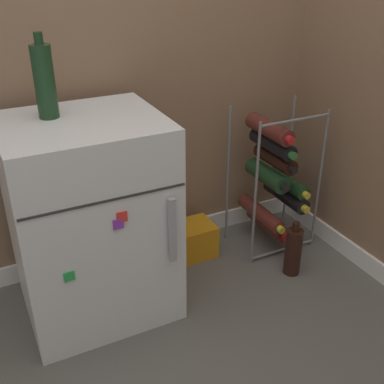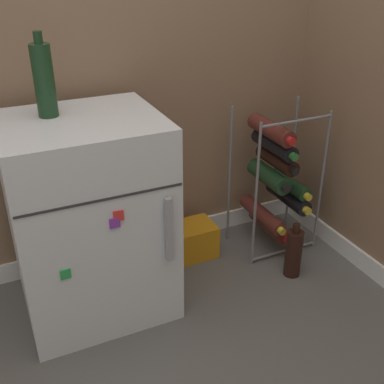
% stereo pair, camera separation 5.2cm
% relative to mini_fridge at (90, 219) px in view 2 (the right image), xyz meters
% --- Properties ---
extents(ground_plane, '(14.00, 14.00, 0.00)m').
position_rel_mini_fridge_xyz_m(ground_plane, '(0.29, -0.42, -0.40)').
color(ground_plane, '#56544F').
extents(mini_fridge, '(0.56, 0.51, 0.80)m').
position_rel_mini_fridge_xyz_m(mini_fridge, '(0.00, 0.00, 0.00)').
color(mini_fridge, silver).
rests_on(mini_fridge, ground_plane).
extents(wine_rack, '(0.37, 0.33, 0.69)m').
position_rel_mini_fridge_xyz_m(wine_rack, '(0.89, 0.07, -0.06)').
color(wine_rack, slate).
rests_on(wine_rack, ground_plane).
extents(soda_box, '(0.28, 0.17, 0.16)m').
position_rel_mini_fridge_xyz_m(soda_box, '(0.46, 0.14, -0.32)').
color(soda_box, orange).
rests_on(soda_box, ground_plane).
extents(fridge_top_bottle, '(0.07, 0.07, 0.29)m').
position_rel_mini_fridge_xyz_m(fridge_top_bottle, '(-0.09, 0.08, 0.52)').
color(fridge_top_bottle, '#19381E').
rests_on(fridge_top_bottle, mini_fridge).
extents(loose_bottle_floor, '(0.07, 0.07, 0.26)m').
position_rel_mini_fridge_xyz_m(loose_bottle_floor, '(0.84, -0.19, -0.28)').
color(loose_bottle_floor, black).
rests_on(loose_bottle_floor, ground_plane).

